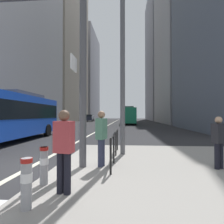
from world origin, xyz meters
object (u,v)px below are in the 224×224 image
object	(u,v)px
city_bus_blue_oncoming	(8,114)
car_oncoming_mid	(90,118)
car_receding_near	(128,118)
traffic_signal_gantry	(27,43)
city_bus_red_receding	(128,115)
bollard_right	(44,164)
pedestrian_waiting	(64,147)
pedestrian_walking	(101,135)
bollard_left	(26,181)
pedestrian_far	(219,140)
street_lamp_post	(123,31)

from	to	relation	value
city_bus_blue_oncoming	car_oncoming_mid	size ratio (longest dim) A/B	2.42
car_receding_near	traffic_signal_gantry	world-z (taller)	traffic_signal_gantry
city_bus_red_receding	bollard_right	distance (m)	33.66
pedestrian_waiting	pedestrian_walking	world-z (taller)	pedestrian_walking
city_bus_blue_oncoming	bollard_right	world-z (taller)	city_bus_blue_oncoming
car_receding_near	bollard_left	distance (m)	52.44
car_receding_near	bollard_right	size ratio (longest dim) A/B	5.14
city_bus_red_receding	car_receding_near	bearing A→B (deg)	90.19
car_oncoming_mid	traffic_signal_gantry	world-z (taller)	traffic_signal_gantry
city_bus_blue_oncoming	pedestrian_far	world-z (taller)	city_bus_blue_oncoming
street_lamp_post	bollard_right	xyz separation A→B (m)	(-1.75, -3.62, -4.65)
city_bus_blue_oncoming	car_oncoming_mid	world-z (taller)	city_bus_blue_oncoming
city_bus_red_receding	traffic_signal_gantry	world-z (taller)	traffic_signal_gantry
city_bus_red_receding	pedestrian_far	distance (m)	32.01
pedestrian_far	city_bus_blue_oncoming	bearing A→B (deg)	150.96
traffic_signal_gantry	bollard_right	size ratio (longest dim) A/B	6.92
bollard_left	bollard_right	xyz separation A→B (m)	(-0.21, 1.16, -0.00)
city_bus_red_receding	pedestrian_far	bearing A→B (deg)	-85.63
city_bus_red_receding	traffic_signal_gantry	size ratio (longest dim) A/B	1.83
street_lamp_post	pedestrian_walking	world-z (taller)	street_lamp_post
city_bus_red_receding	pedestrian_walking	world-z (taller)	city_bus_red_receding
city_bus_blue_oncoming	street_lamp_post	distance (m)	9.16
car_oncoming_mid	traffic_signal_gantry	distance (m)	46.33
bollard_left	bollard_right	bearing A→B (deg)	100.30
bollard_left	pedestrian_waiting	bearing A→B (deg)	58.61
city_bus_blue_oncoming	pedestrian_waiting	size ratio (longest dim) A/B	6.55
city_bus_blue_oncoming	street_lamp_post	xyz separation A→B (m)	(7.55, -3.86, 3.45)
car_receding_near	pedestrian_walking	size ratio (longest dim) A/B	2.56
car_receding_near	traffic_signal_gantry	bearing A→B (deg)	-94.01
car_oncoming_mid	street_lamp_post	bearing A→B (deg)	-77.13
pedestrian_walking	pedestrian_far	world-z (taller)	pedestrian_walking
bollard_left	pedestrian_walking	bearing A→B (deg)	72.07
city_bus_red_receding	street_lamp_post	world-z (taller)	street_lamp_post
street_lamp_post	bollard_left	xyz separation A→B (m)	(-1.54, -4.77, -4.65)
car_receding_near	street_lamp_post	xyz separation A→B (m)	(-0.44, -47.63, 4.29)
traffic_signal_gantry	pedestrian_far	size ratio (longest dim) A/B	3.83
street_lamp_post	pedestrian_waiting	bearing A→B (deg)	-105.33
street_lamp_post	pedestrian_waiting	size ratio (longest dim) A/B	4.66
car_receding_near	pedestrian_far	distance (m)	49.65
city_bus_red_receding	pedestrian_far	world-z (taller)	city_bus_red_receding
city_bus_blue_oncoming	street_lamp_post	bearing A→B (deg)	-27.09
pedestrian_walking	city_bus_blue_oncoming	bearing A→B (deg)	139.96
city_bus_blue_oncoming	car_oncoming_mid	bearing A→B (deg)	93.48
bollard_left	city_bus_red_receding	bearing A→B (deg)	86.65
city_bus_red_receding	bollard_left	xyz separation A→B (m)	(-2.03, -34.72, -1.20)
car_oncoming_mid	pedestrian_waiting	xyz separation A→B (m)	(8.85, -47.73, 0.11)
car_oncoming_mid	bollard_right	world-z (taller)	car_oncoming_mid
pedestrian_far	pedestrian_walking	bearing A→B (deg)	179.96
bollard_right	pedestrian_waiting	bearing A→B (deg)	-36.51
car_receding_near	pedestrian_far	xyz separation A→B (m)	(2.49, -49.58, 0.02)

